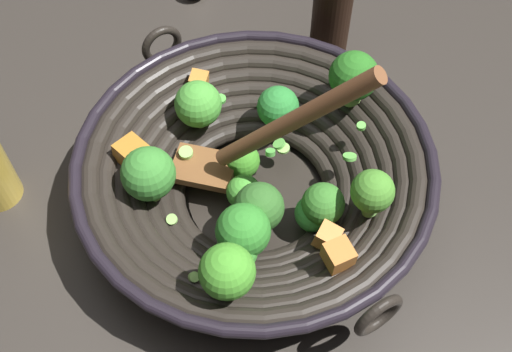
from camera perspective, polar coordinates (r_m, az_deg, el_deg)
The scene contains 3 objects.
ground_plane at distance 0.75m, azimuth -0.13°, elevation -2.13°, with size 4.00×4.00×0.00m, color #332D28.
wok at distance 0.70m, azimuth -0.13°, elevation 0.23°, with size 0.41×0.40×0.24m.
soy_sauce_bottle at distance 0.85m, azimuth 6.83°, elevation 14.66°, with size 0.05×0.05×0.19m.
Camera 1 is at (0.21, -0.34, 0.63)m, focal length 44.85 mm.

